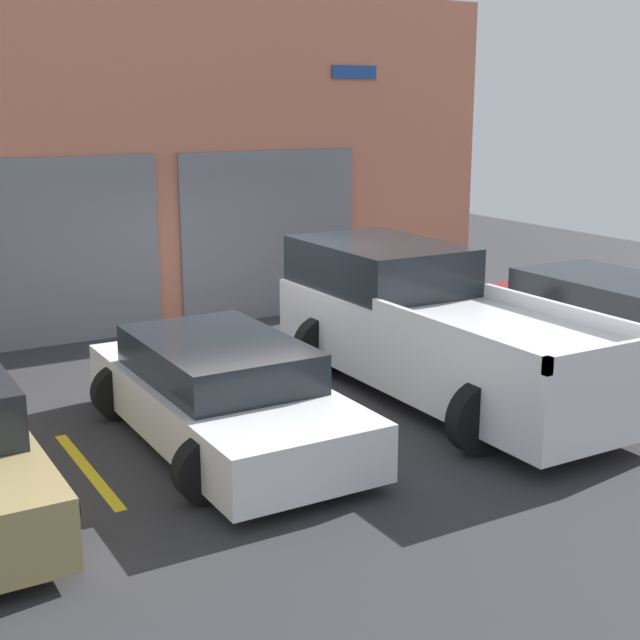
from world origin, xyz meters
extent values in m
plane|color=#2D2D30|center=(0.00, 0.00, 0.00)|extent=(28.00, 28.00, 0.00)
cube|color=#D17A5B|center=(0.00, 3.30, 2.73)|extent=(12.10, 0.60, 5.46)
cube|color=slate|center=(-2.03, 2.96, 1.44)|extent=(3.26, 0.08, 2.87)
cube|color=slate|center=(1.63, 2.96, 1.44)|extent=(3.26, 0.08, 2.87)
cube|color=#1E4799|center=(3.33, 2.97, 4.16)|extent=(0.90, 0.03, 0.22)
cube|color=white|center=(1.53, -2.06, 0.69)|extent=(1.84, 5.43, 0.94)
cube|color=#1E2328|center=(1.53, -0.57, 1.48)|extent=(1.70, 2.44, 0.64)
cube|color=white|center=(0.65, -3.28, 1.25)|extent=(0.08, 2.99, 0.18)
cube|color=white|center=(2.41, -3.28, 1.25)|extent=(0.08, 2.99, 0.18)
cube|color=white|center=(1.53, -4.74, 1.25)|extent=(1.84, 0.08, 0.18)
cylinder|color=black|center=(0.72, -0.38, 0.40)|extent=(0.80, 0.22, 0.80)
cylinder|color=black|center=(2.34, -0.38, 0.40)|extent=(0.80, 0.22, 0.80)
cylinder|color=black|center=(0.72, -3.74, 0.40)|extent=(0.80, 0.22, 0.80)
cylinder|color=black|center=(2.34, -3.74, 0.40)|extent=(0.80, 0.22, 0.80)
cube|color=white|center=(-1.53, -2.06, 0.44)|extent=(1.72, 4.24, 0.58)
cube|color=#1E2328|center=(-1.53, -1.96, 0.95)|extent=(1.51, 2.33, 0.43)
cylinder|color=black|center=(-2.28, -0.75, 0.33)|extent=(0.65, 0.22, 0.65)
cylinder|color=black|center=(-0.78, -0.75, 0.33)|extent=(0.65, 0.22, 0.65)
cylinder|color=black|center=(-2.28, -3.37, 0.33)|extent=(0.65, 0.22, 0.65)
cylinder|color=black|center=(-0.78, -3.37, 0.33)|extent=(0.65, 0.22, 0.65)
cylinder|color=black|center=(-3.83, -3.47, 0.31)|extent=(0.61, 0.22, 0.61)
cube|color=maroon|center=(4.58, -2.06, 0.47)|extent=(1.78, 4.62, 0.65)
cube|color=#1E2328|center=(4.58, -1.95, 1.02)|extent=(1.57, 2.54, 0.45)
cylinder|color=black|center=(3.80, -0.63, 0.32)|extent=(0.65, 0.22, 0.65)
cylinder|color=black|center=(5.37, -0.63, 0.32)|extent=(0.65, 0.22, 0.65)
cube|color=gold|center=(-3.06, -2.06, 0.00)|extent=(0.12, 2.20, 0.01)
cube|color=gold|center=(0.00, -2.06, 0.00)|extent=(0.12, 2.20, 0.01)
cube|color=gold|center=(3.06, -2.06, 0.00)|extent=(0.12, 2.20, 0.01)
camera|label=1|loc=(-5.27, -10.62, 3.70)|focal=50.00mm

